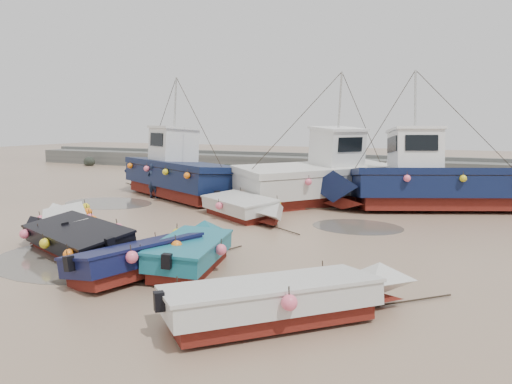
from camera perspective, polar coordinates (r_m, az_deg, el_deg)
ground at (r=17.11m, az=-6.87°, el=-5.29°), size 120.00×120.00×0.00m
seawall at (r=37.30m, az=11.33°, el=2.84°), size 60.00×4.92×1.50m
puddle_a at (r=15.40m, az=-18.98°, el=-7.18°), size 5.50×5.50×0.01m
puddle_b at (r=19.21m, az=11.51°, el=-3.91°), size 3.43×3.43×0.01m
puddle_c at (r=25.22m, az=-16.50°, el=-1.23°), size 4.49×4.49×0.01m
puddle_d at (r=26.47m, az=10.45°, el=-0.60°), size 5.21×5.21×0.01m
dinghy_0 at (r=18.64m, az=-20.72°, el=-2.93°), size 4.82×4.52×1.43m
dinghy_1 at (r=13.36m, az=-12.16°, el=-6.80°), size 2.74×5.66×1.43m
dinghy_2 at (r=13.76m, az=-7.14°, el=-6.21°), size 2.37×5.43×1.43m
dinghy_3 at (r=10.07m, az=3.76°, el=-11.70°), size 5.18×5.22×1.43m
dinghy_4 at (r=16.19m, az=-20.07°, el=-4.55°), size 6.37×3.41×1.43m
dinghy_5 at (r=20.27m, az=-1.28°, el=-1.55°), size 5.41×3.87×1.43m
cabin_boat_0 at (r=26.67m, az=-9.25°, el=2.31°), size 10.65×6.80×6.22m
cabin_boat_1 at (r=24.42m, az=8.14°, el=1.81°), size 7.64×9.85×6.22m
cabin_boat_2 at (r=23.34m, az=18.67°, el=1.22°), size 10.25×5.98×6.22m
person at (r=26.39m, az=-11.61°, el=-0.67°), size 0.69×0.49×1.81m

